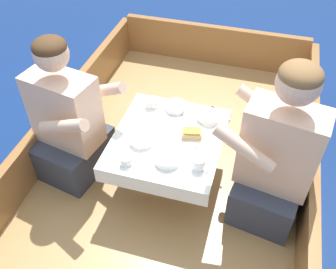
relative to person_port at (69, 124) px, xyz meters
The scene contains 23 objects.
ground_plane 0.89m from the person_port, ahead, with size 60.00×60.00×0.00m, color navy.
boat_deck 0.80m from the person_port, ahead, with size 1.77×3.09×0.26m, color #A87F4C.
gunwale_port 0.33m from the person_port, 169.13° to the left, with size 0.06×3.09×0.31m, color #936033.
gunwale_starboard 1.49m from the person_port, ahead, with size 0.06×3.09×0.31m, color #936033.
bow_coaming 1.69m from the person_port, 68.41° to the left, with size 1.65×0.06×0.35m, color #936033.
cockpit_table 0.62m from the person_port, ahead, with size 0.64×0.70×0.39m.
person_port is the anchor object (origin of this frame).
person_starboard 1.24m from the person_port, ahead, with size 0.57×0.51×1.03m.
plate_sandwich 0.76m from the person_port, ahead, with size 0.19×0.19×0.01m.
plate_bread 0.51m from the person_port, 15.92° to the left, with size 0.18×0.18×0.01m.
sandwich 0.76m from the person_port, ahead, with size 0.13×0.10×0.05m.
bowl_port_near 0.67m from the person_port, 28.09° to the left, with size 0.13×0.13×0.04m.
bowl_starboard_near 0.68m from the person_port, 11.75° to the right, with size 0.13×0.13×0.04m.
bowl_center_far 0.48m from the person_port, ahead, with size 0.14×0.14×0.04m.
bowl_port_far 0.86m from the person_port, 18.87° to the left, with size 0.14×0.14×0.04m.
coffee_cup_port 0.53m from the person_port, 34.75° to the left, with size 0.10×0.08×0.06m.
coffee_cup_starboard 0.51m from the person_port, 24.72° to the right, with size 0.09×0.07×0.05m.
coffee_cup_center 0.85m from the person_port, ahead, with size 0.10×0.07×0.07m.
utensil_spoon_port 0.74m from the person_port, 20.19° to the left, with size 0.15×0.10×0.01m.
utensil_spoon_center 0.59m from the person_port, ahead, with size 0.17×0.03×0.01m.
utensil_fork_port 0.94m from the person_port, 22.95° to the left, with size 0.15×0.11×0.00m.
utensil_knife_starboard 0.78m from the person_port, 25.36° to the left, with size 0.15×0.09×0.00m.
utensil_spoon_starboard 0.65m from the person_port, 19.61° to the left, with size 0.09×0.16×0.01m.
Camera 1 is at (0.44, -1.52, 2.16)m, focal length 40.00 mm.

